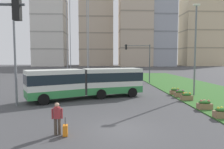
% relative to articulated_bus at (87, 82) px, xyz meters
% --- Properties ---
extents(ground_plane, '(260.00, 260.00, 0.00)m').
position_rel_articulated_bus_xyz_m(ground_plane, '(2.71, -9.62, -1.65)').
color(ground_plane, '#424244').
extents(grass_median, '(10.00, 70.00, 0.08)m').
position_rel_articulated_bus_xyz_m(grass_median, '(14.06, 0.38, -1.61)').
color(grass_median, '#336628').
rests_on(grass_median, ground_plane).
extents(articulated_bus, '(11.80, 6.70, 3.00)m').
position_rel_articulated_bus_xyz_m(articulated_bus, '(0.00, 0.00, 0.00)').
color(articulated_bus, silver).
rests_on(articulated_bus, ground).
extents(car_black_sedan, '(4.59, 2.46, 1.58)m').
position_rel_articulated_bus_xyz_m(car_black_sedan, '(-3.33, 8.72, -0.90)').
color(car_black_sedan, black).
rests_on(car_black_sedan, ground).
extents(pedestrian_crossing, '(0.58, 0.36, 1.74)m').
position_rel_articulated_bus_xyz_m(pedestrian_crossing, '(-0.79, -10.09, -0.65)').
color(pedestrian_crossing, '#4C4238').
rests_on(pedestrian_crossing, ground).
extents(rolling_suitcase, '(0.28, 0.38, 0.97)m').
position_rel_articulated_bus_xyz_m(rolling_suitcase, '(-0.34, -10.29, -1.34)').
color(rolling_suitcase, orange).
rests_on(rolling_suitcase, ground).
extents(flower_planter_0, '(1.10, 0.56, 0.74)m').
position_rel_articulated_bus_xyz_m(flower_planter_0, '(9.66, -7.62, -1.23)').
color(flower_planter_0, '#937051').
rests_on(flower_planter_0, grass_median).
extents(flower_planter_1, '(1.10, 0.56, 0.74)m').
position_rel_articulated_bus_xyz_m(flower_planter_1, '(9.66, -5.22, -1.23)').
color(flower_planter_1, '#937051').
rests_on(flower_planter_1, grass_median).
extents(flower_planter_2, '(1.10, 0.56, 0.74)m').
position_rel_articulated_bus_xyz_m(flower_planter_2, '(9.66, -1.71, -1.23)').
color(flower_planter_2, '#937051').
rests_on(flower_planter_2, grass_median).
extents(flower_planter_3, '(1.10, 0.56, 0.74)m').
position_rel_articulated_bus_xyz_m(flower_planter_3, '(9.66, -0.00, -1.23)').
color(flower_planter_3, '#937051').
rests_on(flower_planter_3, grass_median).
extents(flower_planter_4, '(1.10, 0.56, 0.74)m').
position_rel_articulated_bus_xyz_m(flower_planter_4, '(9.66, 1.41, -1.23)').
color(flower_planter_4, '#937051').
rests_on(flower_planter_4, grass_median).
extents(traffic_light_far_right, '(4.26, 0.28, 6.34)m').
position_rel_articulated_bus_xyz_m(traffic_light_far_right, '(7.90, 12.38, 2.71)').
color(traffic_light_far_right, '#474C51').
rests_on(traffic_light_far_right, ground).
extents(streetlight_left, '(0.70, 0.28, 8.63)m').
position_rel_articulated_bus_xyz_m(streetlight_left, '(-5.79, -3.16, 3.10)').
color(streetlight_left, slate).
rests_on(streetlight_left, ground).
extents(streetlight_median, '(0.70, 0.28, 9.84)m').
position_rel_articulated_bus_xyz_m(streetlight_median, '(11.56, 0.90, 3.71)').
color(streetlight_median, slate).
rests_on(streetlight_median, ground).
extents(apartment_tower_west, '(16.95, 15.78, 52.97)m').
position_rel_articulated_bus_xyz_m(apartment_tower_west, '(-27.29, 94.31, 24.85)').
color(apartment_tower_west, silver).
rests_on(apartment_tower_west, ground).
extents(apartment_tower_westcentre, '(19.04, 18.67, 44.79)m').
position_rel_articulated_bus_xyz_m(apartment_tower_westcentre, '(-2.20, 101.87, 20.76)').
color(apartment_tower_westcentre, '#C6B299').
rests_on(apartment_tower_westcentre, ground).
extents(apartment_tower_centre, '(16.99, 14.45, 46.02)m').
position_rel_articulated_bus_xyz_m(apartment_tower_centre, '(18.79, 89.24, 21.38)').
color(apartment_tower_centre, '#C6B299').
rests_on(apartment_tower_centre, ground).
extents(apartment_tower_eastcentre, '(19.63, 16.71, 44.06)m').
position_rel_articulated_bus_xyz_m(apartment_tower_eastcentre, '(29.84, 90.96, 20.40)').
color(apartment_tower_eastcentre, '#9EA3AD').
rests_on(apartment_tower_eastcentre, ground).
extents(apartment_tower_east, '(21.14, 14.29, 38.62)m').
position_rel_articulated_bus_xyz_m(apartment_tower_east, '(57.54, 95.17, 17.67)').
color(apartment_tower_east, beige).
rests_on(apartment_tower_east, ground).
extents(transmission_pylon, '(9.00, 6.24, 36.31)m').
position_rel_articulated_bus_xyz_m(transmission_pylon, '(-6.14, 44.55, 17.96)').
color(transmission_pylon, gray).
rests_on(transmission_pylon, ground).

